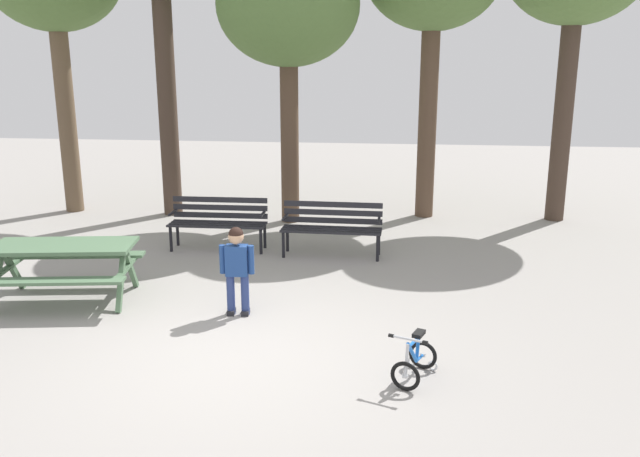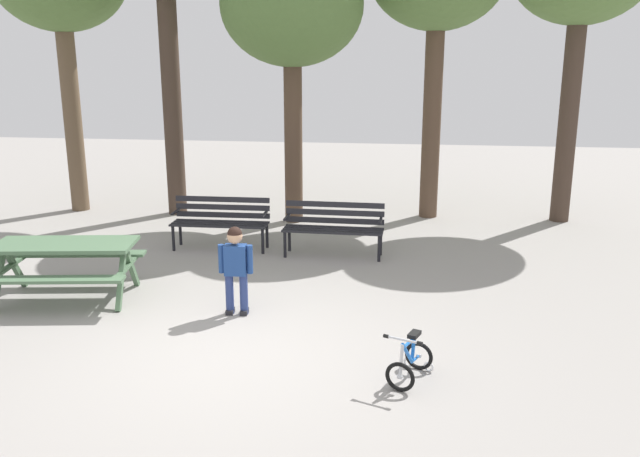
% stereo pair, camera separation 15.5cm
% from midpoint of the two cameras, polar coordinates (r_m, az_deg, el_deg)
% --- Properties ---
extents(ground, '(36.00, 36.00, 0.00)m').
position_cam_midpoint_polar(ground, '(7.30, -7.25, -10.68)').
color(ground, gray).
extents(picnic_table, '(1.99, 1.60, 0.79)m').
position_cam_midpoint_polar(picnic_table, '(9.19, -20.81, -2.21)').
color(picnic_table, '#4C6B4C').
rests_on(picnic_table, ground).
extents(park_bench_far_left, '(1.61, 0.48, 0.85)m').
position_cam_midpoint_polar(park_bench_far_left, '(11.01, -8.19, 0.87)').
color(park_bench_far_left, '#232328').
rests_on(park_bench_far_left, ground).
extents(park_bench_left, '(1.61, 0.49, 0.85)m').
position_cam_midpoint_polar(park_bench_left, '(10.52, 1.62, 0.36)').
color(park_bench_left, '#232328').
rests_on(park_bench_left, ground).
extents(child_standing, '(0.43, 0.19, 1.12)m').
position_cam_midpoint_polar(child_standing, '(8.10, -6.79, -2.99)').
color(child_standing, navy).
rests_on(child_standing, ground).
extents(kids_bicycle, '(0.52, 0.63, 0.54)m').
position_cam_midpoint_polar(kids_bicycle, '(6.68, 8.50, -11.33)').
color(kids_bicycle, black).
rests_on(kids_bicycle, ground).
extents(tree_center, '(2.60, 2.60, 5.12)m').
position_cam_midpoint_polar(tree_center, '(12.50, -2.07, 18.57)').
color(tree_center, brown).
rests_on(tree_center, ground).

